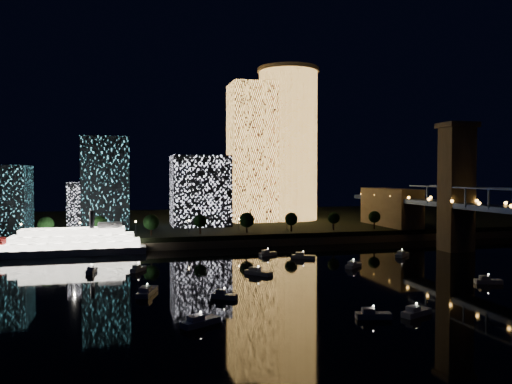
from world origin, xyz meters
TOP-DOWN VIEW (x-y plane):
  - ground at (0.00, 0.00)m, footprint 520.00×520.00m
  - far_bank at (0.00, 160.00)m, footprint 420.00×160.00m
  - seawall at (0.00, 82.00)m, footprint 420.00×6.00m
  - tower_cylindrical at (26.82, 144.16)m, footprint 34.00×34.00m
  - tower_rectangular at (5.06, 139.94)m, footprint 22.95×22.95m
  - midrise_blocks at (-63.59, 122.87)m, footprint 109.62×38.89m
  - riverboat at (-81.32, 77.81)m, footprint 56.25×12.28m
  - motorboats at (-11.86, 14.17)m, footprint 131.28×87.91m
  - esplanade_trees at (-35.25, 88.00)m, footprint 165.63×6.47m
  - street_lamps at (-34.00, 94.00)m, footprint 132.70×0.70m

SIDE VIEW (x-z plane):
  - ground at x=0.00m, z-range 0.00..0.00m
  - motorboats at x=-11.86m, z-range -0.58..2.20m
  - seawall at x=0.00m, z-range 0.00..3.00m
  - far_bank at x=0.00m, z-range 0.00..5.00m
  - riverboat at x=-81.32m, z-range -4.12..12.79m
  - street_lamps at x=-34.00m, z-range 6.20..11.85m
  - esplanade_trees at x=-35.25m, z-range 6.10..14.84m
  - midrise_blocks at x=-63.59m, z-range 1.07..43.21m
  - tower_rectangular at x=5.06m, z-range 5.00..78.03m
  - tower_cylindrical at x=26.82m, z-range 5.13..88.19m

